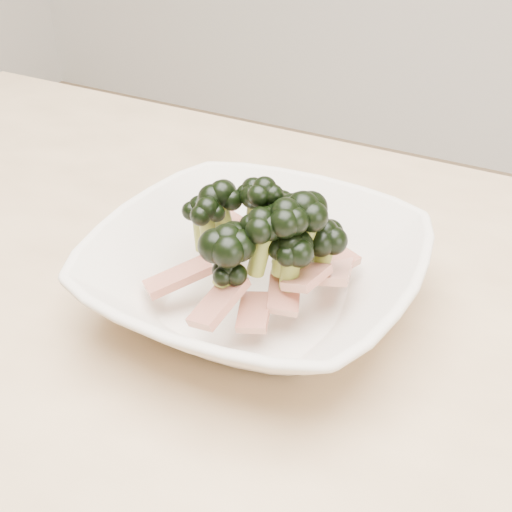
# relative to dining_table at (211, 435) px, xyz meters

# --- Properties ---
(dining_table) EXTENTS (1.20, 0.80, 0.75)m
(dining_table) POSITION_rel_dining_table_xyz_m (0.00, 0.00, 0.00)
(dining_table) COLOR tan
(dining_table) RESTS_ON ground
(broccoli_dish) EXTENTS (0.26, 0.26, 0.12)m
(broccoli_dish) POSITION_rel_dining_table_xyz_m (0.01, 0.06, 0.14)
(broccoli_dish) COLOR beige
(broccoli_dish) RESTS_ON dining_table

